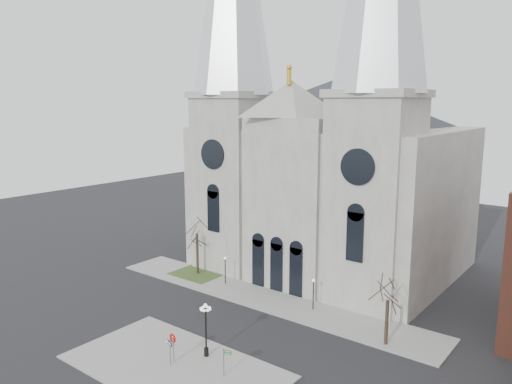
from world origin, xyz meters
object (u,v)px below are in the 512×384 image
Objects in this scene: globe_lamp at (206,323)px; stop_sign at (173,341)px; one_way_sign at (170,348)px; street_name_sign at (225,360)px.

stop_sign is at bearing -122.63° from globe_lamp.
globe_lamp is 3.45m from one_way_sign.
one_way_sign is (0.17, -0.52, -0.35)m from stop_sign.
stop_sign is 0.65m from one_way_sign.
stop_sign is at bearing 128.35° from one_way_sign.
one_way_sign is 4.80m from street_name_sign.
street_name_sign is at bearing -22.70° from globe_lamp.
globe_lamp reaches higher than stop_sign.
street_name_sign is at bearing 36.09° from stop_sign.
street_name_sign is (4.74, 0.95, -0.47)m from stop_sign.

